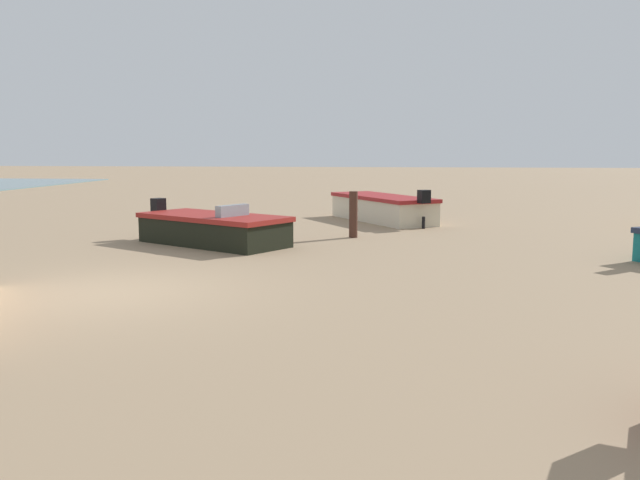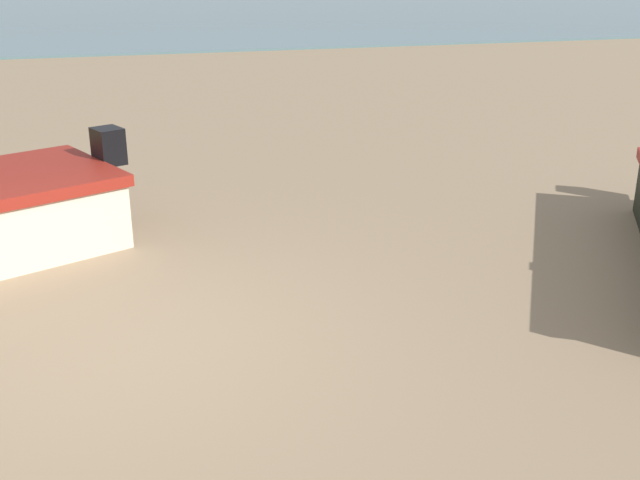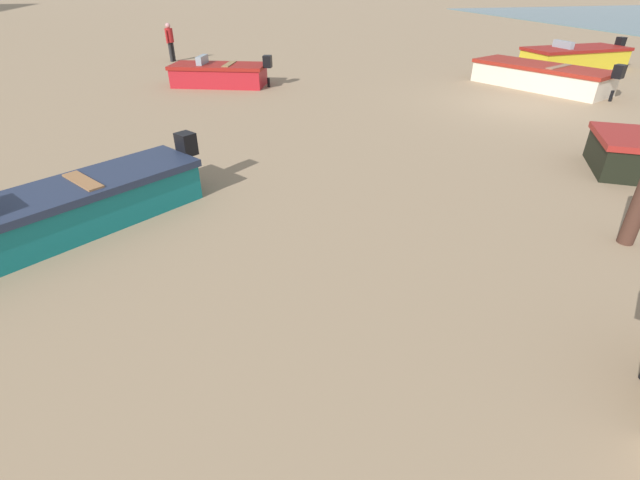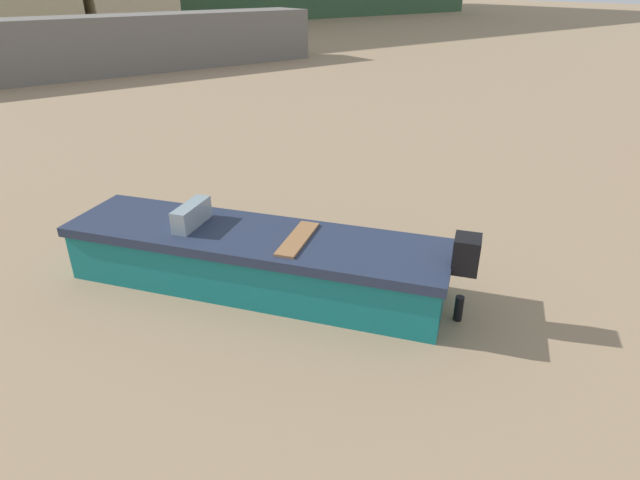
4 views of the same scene
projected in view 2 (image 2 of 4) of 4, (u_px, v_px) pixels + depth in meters
ground_plane at (112, 348)px, 6.13m from camera, size 160.00×160.00×0.00m
tidal_water at (98, 10)px, 38.64m from camera, size 80.00×36.00×0.06m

